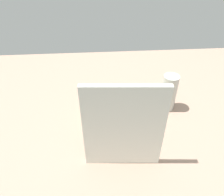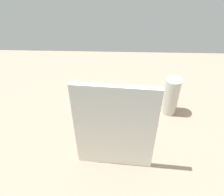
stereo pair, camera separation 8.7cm
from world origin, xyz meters
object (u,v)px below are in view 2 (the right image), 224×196
(orange_front_left, at_px, (102,96))
(orange_front_right, at_px, (106,107))
(thermos_tumbler, at_px, (171,96))
(banana_bunch, at_px, (119,100))
(orange_center, at_px, (129,98))
(fruit_bowl, at_px, (112,109))
(cutting_board, at_px, (115,129))
(orange_back_left, at_px, (113,91))

(orange_front_left, bearing_deg, orange_front_right, 104.04)
(orange_front_right, xyz_separation_m, thermos_tumbler, (-0.30, -0.09, -0.00))
(banana_bunch, bearing_deg, orange_center, -173.08)
(fruit_bowl, distance_m, orange_front_left, 0.08)
(orange_front_left, distance_m, orange_front_right, 0.09)
(thermos_tumbler, bearing_deg, cutting_board, 50.09)
(orange_front_right, height_order, orange_back_left, same)
(orange_back_left, xyz_separation_m, thermos_tumbler, (-0.28, 0.03, -0.00))
(fruit_bowl, xyz_separation_m, thermos_tumbler, (-0.28, -0.02, 0.07))
(cutting_board, distance_m, thermos_tumbler, 0.41)
(fruit_bowl, relative_size, orange_back_left, 3.45)
(orange_back_left, relative_size, thermos_tumbler, 0.42)
(orange_front_left, xyz_separation_m, cutting_board, (-0.07, 0.30, 0.09))
(fruit_bowl, distance_m, orange_back_left, 0.09)
(fruit_bowl, distance_m, banana_bunch, 0.07)
(orange_front_right, distance_m, orange_center, 0.12)
(orange_center, distance_m, cutting_board, 0.30)
(banana_bunch, bearing_deg, fruit_bowl, -6.60)
(fruit_bowl, xyz_separation_m, banana_bunch, (-0.03, 0.00, 0.06))
(orange_front_right, distance_m, cutting_board, 0.24)
(fruit_bowl, xyz_separation_m, orange_front_left, (0.05, -0.02, 0.07))
(fruit_bowl, distance_m, thermos_tumbler, 0.29)
(orange_center, relative_size, banana_bunch, 0.44)
(orange_front_right, distance_m, orange_back_left, 0.12)
(orange_center, xyz_separation_m, cutting_board, (0.06, 0.28, 0.09))
(orange_center, height_order, orange_back_left, same)
(orange_front_right, bearing_deg, orange_back_left, -102.67)
(orange_front_right, relative_size, thermos_tumbler, 0.42)
(orange_front_right, distance_m, banana_bunch, 0.09)
(orange_front_left, xyz_separation_m, orange_back_left, (-0.05, -0.03, 0.00))
(fruit_bowl, bearing_deg, orange_back_left, -91.60)
(orange_front_right, distance_m, thermos_tumbler, 0.32)
(fruit_bowl, bearing_deg, orange_front_right, 68.74)
(orange_back_left, bearing_deg, orange_center, 146.18)
(orange_front_left, bearing_deg, fruit_bowl, 157.62)
(orange_center, bearing_deg, fruit_bowl, 1.08)
(cutting_board, height_order, thermos_tumbler, cutting_board)
(thermos_tumbler, bearing_deg, orange_center, 6.69)
(orange_front_right, relative_size, banana_bunch, 0.44)
(orange_front_right, height_order, banana_bunch, orange_front_right)
(orange_front_right, relative_size, orange_center, 1.00)
(orange_center, xyz_separation_m, banana_bunch, (0.05, 0.01, -0.01))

